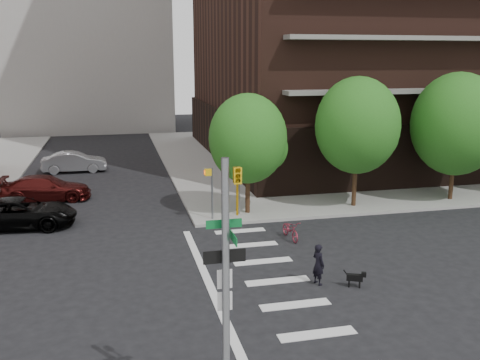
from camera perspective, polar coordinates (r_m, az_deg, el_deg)
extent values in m
plane|color=black|center=(19.51, -4.61, -11.52)|extent=(120.00, 120.00, 0.00)
cube|color=gray|center=(47.79, 15.80, 2.82)|extent=(39.00, 33.00, 0.15)
cube|color=silver|center=(16.75, 8.23, -15.97)|extent=(2.40, 0.50, 0.01)
cube|color=silver|center=(18.41, 5.90, -13.10)|extent=(2.40, 0.50, 0.01)
cube|color=silver|center=(20.13, 4.01, -10.70)|extent=(2.40, 0.50, 0.01)
cube|color=silver|center=(21.90, 2.44, -8.67)|extent=(2.40, 0.50, 0.01)
cube|color=silver|center=(23.70, 1.12, -6.95)|extent=(2.40, 0.50, 0.01)
cube|color=silver|center=(25.54, 0.00, -5.46)|extent=(2.40, 0.50, 0.01)
cube|color=silver|center=(19.58, -3.13, -11.39)|extent=(0.30, 13.00, 0.01)
cube|color=black|center=(46.77, 12.96, 5.34)|extent=(25.50, 25.50, 4.00)
cylinder|color=#301E11|center=(27.74, 0.82, -1.19)|extent=(0.24, 0.24, 2.30)
sphere|color=#235B19|center=(27.20, 0.84, 4.44)|extent=(4.00, 4.00, 4.00)
cylinder|color=#301E11|center=(29.70, 12.12, -0.23)|extent=(0.24, 0.24, 2.60)
sphere|color=#235B19|center=(29.17, 12.40, 5.71)|extent=(4.50, 4.50, 4.50)
cylinder|color=#301E11|center=(32.73, 21.65, 0.08)|extent=(0.24, 0.24, 2.30)
sphere|color=#235B19|center=(32.23, 22.11, 5.55)|extent=(5.00, 5.00, 5.00)
cylinder|color=slate|center=(11.41, -1.51, -12.59)|extent=(0.16, 0.16, 6.00)
imported|color=gold|center=(10.67, -0.27, -1.24)|extent=(0.16, 0.20, 1.00)
cube|color=#0A5926|center=(10.95, -1.72, -4.68)|extent=(0.75, 0.02, 0.18)
cube|color=#0A5926|center=(10.92, -0.78, -6.11)|extent=(0.02, 0.75, 0.18)
cube|color=black|center=(11.16, -1.67, -8.16)|extent=(0.90, 0.02, 0.28)
cube|color=silver|center=(11.35, -1.65, -10.51)|extent=(0.32, 0.02, 0.42)
cube|color=silver|center=(11.56, -1.63, -12.79)|extent=(0.32, 0.02, 0.42)
cylinder|color=slate|center=(26.63, -2.99, -1.47)|extent=(0.10, 0.10, 2.60)
cube|color=gold|center=(26.34, -3.45, 0.82)|extent=(0.32, 0.25, 0.32)
cylinder|color=slate|center=(27.44, -0.09, -1.44)|extent=(0.08, 0.08, 2.20)
cube|color=gold|center=(27.09, -0.02, 0.32)|extent=(0.64, 0.02, 0.64)
imported|color=black|center=(27.96, -22.40, -3.28)|extent=(2.91, 5.45, 1.46)
imported|color=#48110F|center=(32.73, -19.99, -0.82)|extent=(2.33, 5.10, 1.45)
imported|color=#9EA0A5|center=(40.21, -17.26, 1.85)|extent=(1.62, 4.52, 1.48)
imported|color=#9E2E42|center=(24.44, 5.41, -5.30)|extent=(0.72, 1.73, 0.89)
imported|color=black|center=(19.78, 8.36, -8.88)|extent=(0.64, 0.53, 1.52)
cube|color=black|center=(19.90, 12.13, -10.13)|extent=(0.60, 0.41, 0.23)
cube|color=black|center=(19.86, 13.07, -9.80)|extent=(0.21, 0.19, 0.17)
cylinder|color=black|center=(20.11, 12.48, -10.64)|extent=(0.06, 0.06, 0.25)
cylinder|color=black|center=(19.88, 11.71, -10.89)|extent=(0.06, 0.06, 0.25)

